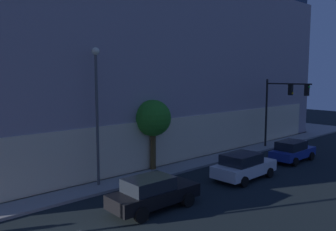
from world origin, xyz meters
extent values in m
cube|color=#4C4C51|center=(14.52, 21.98, 0.07)|extent=(37.13, 29.79, 0.15)
cube|color=#FCE4B7|center=(14.52, 7.49, 1.79)|extent=(33.06, 0.60, 3.29)
cube|color=#A2949B|center=(14.52, 21.98, 7.10)|extent=(36.73, 29.39, 13.89)
cylinder|color=black|center=(22.66, 6.04, 3.16)|extent=(0.18, 0.18, 6.01)
cylinder|color=black|center=(22.76, 4.06, 5.79)|extent=(0.31, 3.96, 0.12)
cube|color=black|center=(22.77, 3.87, 5.29)|extent=(0.34, 0.34, 0.90)
sphere|color=yellow|center=(22.78, 3.69, 5.01)|extent=(0.18, 0.18, 0.18)
cube|color=black|center=(22.84, 2.48, 5.29)|extent=(0.34, 0.34, 0.90)
sphere|color=green|center=(22.85, 2.30, 5.57)|extent=(0.18, 0.18, 0.18)
cylinder|color=#505050|center=(5.65, 6.45, 3.93)|extent=(0.16, 0.16, 7.56)
sphere|color=#F9EFC6|center=(5.65, 6.45, 7.86)|extent=(0.44, 0.44, 0.44)
cylinder|color=brown|center=(10.21, 6.94, 1.42)|extent=(0.38, 0.38, 2.53)
sphere|color=#2A7C20|center=(10.21, 6.94, 3.66)|extent=(2.45, 2.45, 2.45)
cube|color=black|center=(5.93, 1.72, 0.69)|extent=(4.71, 1.82, 0.66)
cube|color=black|center=(5.58, 1.73, 1.33)|extent=(2.35, 1.60, 0.63)
cube|color=#F9F4CC|center=(8.23, 2.20, 0.69)|extent=(0.12, 0.20, 0.12)
cube|color=#F9F4CC|center=(8.21, 1.16, 0.69)|extent=(0.12, 0.20, 0.12)
cylinder|color=black|center=(7.39, 2.56, 0.36)|extent=(0.72, 0.25, 0.71)
cylinder|color=black|center=(7.36, 0.83, 0.36)|extent=(0.72, 0.25, 0.71)
cylinder|color=black|center=(4.50, 2.62, 0.36)|extent=(0.72, 0.25, 0.71)
cylinder|color=black|center=(4.46, 0.89, 0.36)|extent=(0.72, 0.25, 0.71)
cube|color=silver|center=(13.37, 1.73, 0.67)|extent=(4.54, 1.98, 0.71)
cube|color=black|center=(13.03, 1.73, 1.34)|extent=(2.41, 1.76, 0.64)
cube|color=#F9F4CC|center=(15.57, 2.33, 0.67)|extent=(0.12, 0.20, 0.12)
cube|color=#F9F4CC|center=(15.58, 1.18, 0.67)|extent=(0.12, 0.20, 0.12)
cylinder|color=black|center=(14.75, 2.71, 0.31)|extent=(0.63, 0.25, 0.63)
cylinder|color=black|center=(14.78, 0.79, 0.31)|extent=(0.63, 0.25, 0.63)
cylinder|color=black|center=(11.95, 2.67, 0.31)|extent=(0.63, 0.25, 0.63)
cylinder|color=black|center=(11.98, 0.75, 0.31)|extent=(0.63, 0.25, 0.63)
cube|color=navy|center=(19.87, 1.91, 0.63)|extent=(4.25, 1.78, 0.63)
cube|color=black|center=(19.55, 1.91, 1.27)|extent=(2.30, 1.58, 0.64)
cube|color=#F9F4CC|center=(21.92, 2.46, 0.63)|extent=(0.12, 0.20, 0.12)
cube|color=#F9F4CC|center=(21.94, 1.44, 0.63)|extent=(0.12, 0.20, 0.12)
cylinder|color=black|center=(21.16, 2.79, 0.32)|extent=(0.65, 0.25, 0.64)
cylinder|color=black|center=(21.19, 1.09, 0.32)|extent=(0.65, 0.25, 0.64)
cylinder|color=black|center=(18.54, 2.74, 0.32)|extent=(0.65, 0.25, 0.64)
cylinder|color=black|center=(18.58, 1.04, 0.32)|extent=(0.65, 0.25, 0.64)
camera|label=1|loc=(-4.61, -10.83, 6.54)|focal=37.14mm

